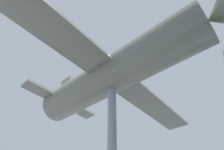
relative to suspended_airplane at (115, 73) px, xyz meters
The scene contains 1 object.
suspended_airplane is the anchor object (origin of this frame).
Camera 1 is at (6.66, 3.85, 1.62)m, focal length 28.00 mm.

